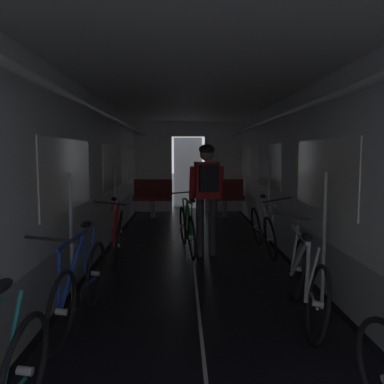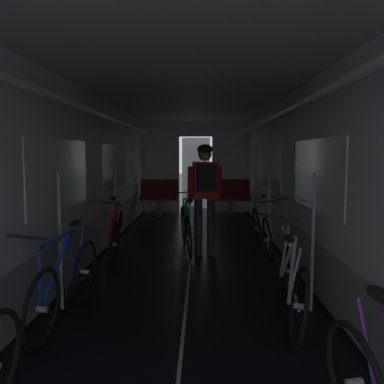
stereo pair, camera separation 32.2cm
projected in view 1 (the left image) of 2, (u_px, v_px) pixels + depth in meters
train_car_shell at (194, 145)px, 5.39m from camera, size 3.14×12.34×2.57m
bench_seat_far_left at (153, 195)px, 9.93m from camera, size 0.98×0.51×0.95m
bench_seat_far_right at (225, 194)px, 9.97m from camera, size 0.98×0.51×0.95m
bicycle_silver at (306, 279)px, 3.82m from camera, size 0.44×1.69×0.96m
bicycle_red at (118, 234)px, 5.96m from camera, size 0.44×1.69×0.96m
bicycle_white at (263, 229)px, 6.39m from camera, size 0.44×1.69×0.96m
bicycle_blue at (80, 285)px, 3.66m from camera, size 0.44×1.69×0.95m
person_cyclist_aisle at (207, 187)px, 6.10m from camera, size 0.55×0.42×1.73m
bicycle_green_in_aisle at (187, 228)px, 6.42m from camera, size 0.44×1.69×0.94m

